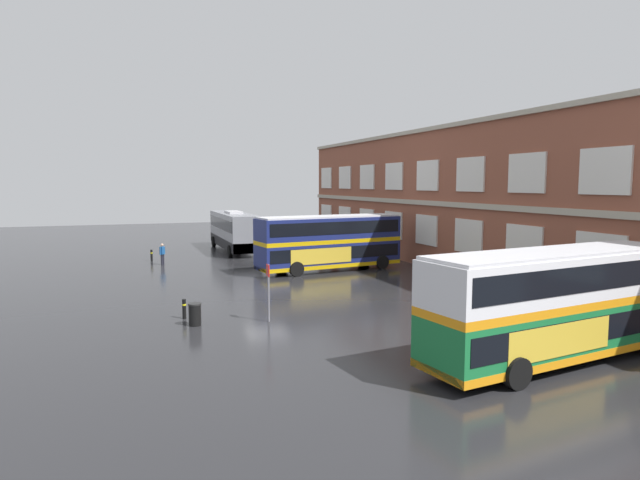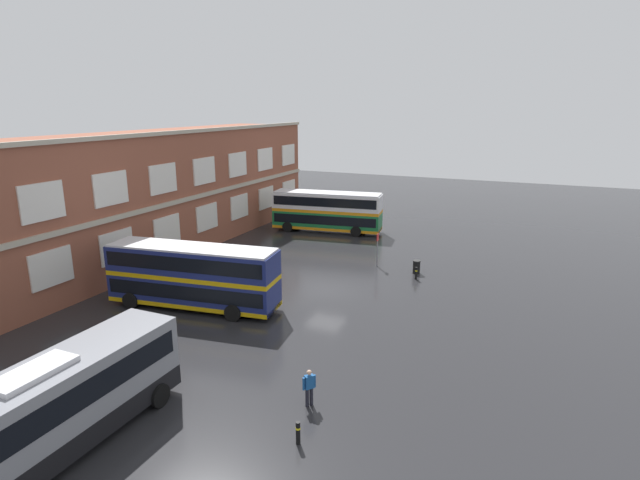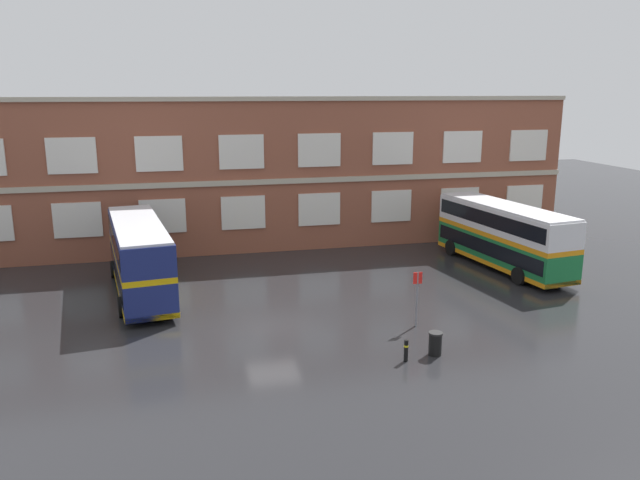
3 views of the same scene
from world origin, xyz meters
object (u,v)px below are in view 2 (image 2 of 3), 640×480
object	(u,v)px
bus_stand_flag	(377,247)
safety_bollard_east	(298,433)
double_decker_middle	(327,211)
touring_coach	(40,418)
waiting_passenger	(309,386)
double_decker_near	(193,276)
station_litter_bin	(416,267)
safety_bollard_west	(416,273)

from	to	relation	value
bus_stand_flag	safety_bollard_east	bearing A→B (deg)	-169.94
double_decker_middle	touring_coach	bearing A→B (deg)	-173.11
double_decker_middle	waiting_passenger	world-z (taller)	double_decker_middle
bus_stand_flag	double_decker_near	bearing A→B (deg)	148.06
double_decker_near	safety_bollard_east	size ratio (longest dim) A/B	11.83
station_litter_bin	safety_bollard_east	xyz separation A→B (m)	(-22.18, -0.69, -0.03)
touring_coach	waiting_passenger	world-z (taller)	touring_coach
double_decker_near	touring_coach	size ratio (longest dim) A/B	0.94
waiting_passenger	safety_bollard_east	world-z (taller)	waiting_passenger
bus_stand_flag	double_decker_middle	bearing A→B (deg)	42.08
double_decker_near	waiting_passenger	bearing A→B (deg)	-121.95
touring_coach	waiting_passenger	xyz separation A→B (m)	(7.21, -7.16, -0.98)
station_litter_bin	bus_stand_flag	bearing A→B (deg)	81.88
bus_stand_flag	safety_bollard_west	size ratio (longest dim) A/B	2.84
double_decker_middle	touring_coach	distance (m)	36.76
double_decker_middle	safety_bollard_west	world-z (taller)	double_decker_middle
touring_coach	double_decker_near	bearing A→B (deg)	16.57
double_decker_near	safety_bollard_east	distance (m)	15.59
waiting_passenger	bus_stand_flag	xyz separation A→B (m)	(20.14, 3.32, 0.70)
double_decker_near	safety_bollard_east	xyz separation A→B (m)	(-9.65, -12.13, -1.66)
touring_coach	double_decker_middle	bearing A→B (deg)	6.89
double_decker_middle	bus_stand_flag	xyz separation A→B (m)	(-9.14, -8.25, -0.51)
safety_bollard_east	waiting_passenger	bearing A→B (deg)	15.46
station_litter_bin	safety_bollard_east	size ratio (longest dim) A/B	1.08
safety_bollard_west	touring_coach	bearing A→B (deg)	163.59
double_decker_middle	station_litter_bin	distance (m)	15.14
double_decker_near	touring_coach	world-z (taller)	double_decker_near
double_decker_near	station_litter_bin	xyz separation A→B (m)	(12.53, -11.44, -1.63)
waiting_passenger	safety_bollard_east	bearing A→B (deg)	-164.54
double_decker_near	touring_coach	bearing A→B (deg)	-163.43
double_decker_near	touring_coach	xyz separation A→B (m)	(-14.34, -4.27, -0.24)
double_decker_middle	touring_coach	size ratio (longest dim) A/B	0.94
touring_coach	waiting_passenger	size ratio (longest dim) A/B	7.06
bus_stand_flag	touring_coach	bearing A→B (deg)	172.00
double_decker_middle	bus_stand_flag	world-z (taller)	double_decker_middle
waiting_passenger	bus_stand_flag	bearing A→B (deg)	9.37
station_litter_bin	waiting_passenger	bearing A→B (deg)	179.98
station_litter_bin	safety_bollard_west	size ratio (longest dim) A/B	1.08
bus_stand_flag	safety_bollard_east	size ratio (longest dim) A/B	2.84
bus_stand_flag	station_litter_bin	bearing A→B (deg)	-98.12
touring_coach	bus_stand_flag	bearing A→B (deg)	-8.00
double_decker_middle	bus_stand_flag	distance (m)	12.33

